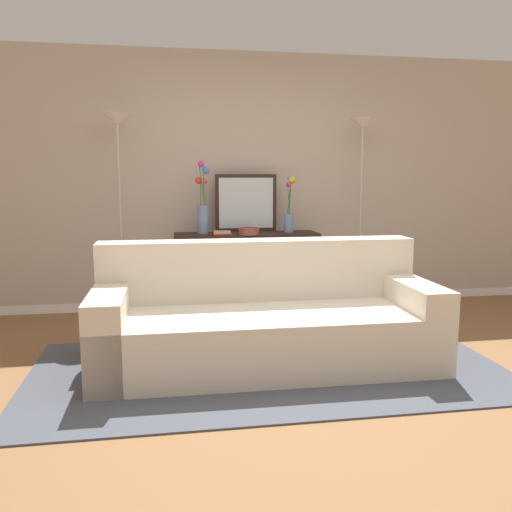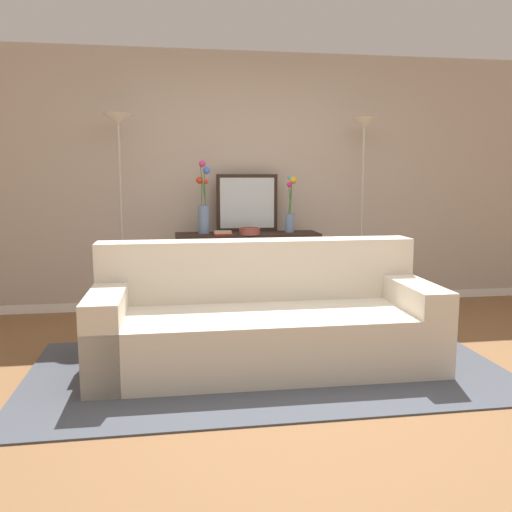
% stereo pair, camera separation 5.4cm
% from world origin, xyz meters
% --- Properties ---
extents(ground_plane, '(16.00, 16.00, 0.02)m').
position_xyz_m(ground_plane, '(0.00, 0.00, -0.01)').
color(ground_plane, brown).
extents(back_wall, '(12.00, 0.15, 2.60)m').
position_xyz_m(back_wall, '(0.00, 2.34, 1.30)').
color(back_wall, white).
rests_on(back_wall, ground).
extents(area_rug, '(3.32, 1.71, 0.01)m').
position_xyz_m(area_rug, '(-0.22, 0.33, 0.01)').
color(area_rug, '#474C56').
rests_on(area_rug, ground).
extents(couch, '(2.44, 1.00, 0.88)m').
position_xyz_m(couch, '(-0.22, 0.50, 0.31)').
color(couch, beige).
rests_on(couch, ground).
extents(console_table, '(1.41, 0.40, 0.81)m').
position_xyz_m(console_table, '(-0.13, 1.96, 0.57)').
color(console_table, black).
rests_on(console_table, ground).
extents(floor_lamp_left, '(0.28, 0.28, 1.93)m').
position_xyz_m(floor_lamp_left, '(-1.33, 1.93, 1.52)').
color(floor_lamp_left, '#B7B2A8').
rests_on(floor_lamp_left, ground).
extents(floor_lamp_right, '(0.28, 0.28, 1.93)m').
position_xyz_m(floor_lamp_right, '(1.04, 1.93, 1.52)').
color(floor_lamp_right, '#B7B2A8').
rests_on(floor_lamp_right, ground).
extents(wall_mirror, '(0.62, 0.02, 0.58)m').
position_xyz_m(wall_mirror, '(-0.11, 2.12, 1.10)').
color(wall_mirror, black).
rests_on(wall_mirror, console_table).
extents(vase_tall_flowers, '(0.14, 0.12, 0.71)m').
position_xyz_m(vase_tall_flowers, '(-0.55, 1.99, 1.06)').
color(vase_tall_flowers, '#6B84AD').
rests_on(vase_tall_flowers, console_table).
extents(vase_short_flowers, '(0.12, 0.11, 0.56)m').
position_xyz_m(vase_short_flowers, '(0.31, 1.97, 1.04)').
color(vase_short_flowers, '#6B84AD').
rests_on(vase_short_flowers, console_table).
extents(fruit_bowl, '(0.20, 0.20, 0.07)m').
position_xyz_m(fruit_bowl, '(-0.12, 1.83, 0.84)').
color(fruit_bowl, brown).
rests_on(fruit_bowl, console_table).
extents(book_stack, '(0.18, 0.15, 0.04)m').
position_xyz_m(book_stack, '(-0.38, 1.82, 0.83)').
color(book_stack, maroon).
rests_on(book_stack, console_table).
extents(book_row_under_console, '(0.32, 0.18, 0.12)m').
position_xyz_m(book_row_under_console, '(-0.54, 1.96, 0.06)').
color(book_row_under_console, maroon).
rests_on(book_row_under_console, ground).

